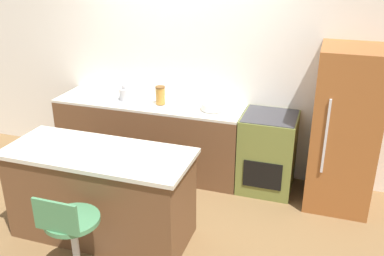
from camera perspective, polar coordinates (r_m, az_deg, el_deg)
The scene contains 10 objects.
ground_plane at distance 5.19m, azimuth -3.37°, elevation -7.52°, with size 14.00×14.00×0.00m, color brown.
wall_back at distance 5.26m, azimuth -1.04°, elevation 8.33°, with size 8.00×0.06×2.60m.
back_counter at distance 5.37m, azimuth -5.68°, elevation -1.09°, with size 2.33×0.61×0.91m.
kitchen_island at distance 4.23m, azimuth -11.99°, elevation -8.53°, with size 1.76×0.73×0.90m.
oven_range at distance 5.00m, azimuth 10.05°, elevation -3.22°, with size 0.61×0.62×0.91m.
refrigerator at distance 4.75m, azimuth 19.69°, elevation -0.16°, with size 0.66×0.74×1.73m.
stool_chair at distance 3.72m, azimuth -15.69°, elevation -13.93°, with size 0.45×0.45×0.89m.
kettle at distance 5.27m, azimuth -8.80°, elevation 4.63°, with size 0.16×0.16×0.22m.
mixing_bowl at distance 4.91m, azimuth 2.69°, elevation 2.91°, with size 0.25×0.25×0.08m.
canister_jar at distance 5.08m, azimuth -4.24°, elevation 4.39°, with size 0.11×0.11×0.22m.
Camera 1 is at (1.69, -4.15, 2.61)m, focal length 40.00 mm.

